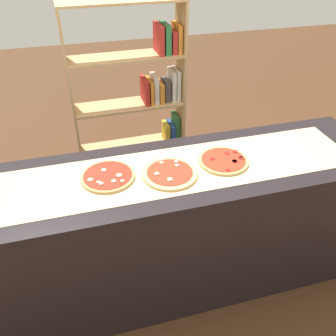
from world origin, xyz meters
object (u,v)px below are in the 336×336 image
pizza_mushroom_1 (170,173)px  bookshelf (143,107)px  pizza_pepperoni_2 (224,161)px  pizza_mushroom_0 (108,176)px

pizza_mushroom_1 → bookshelf: 1.22m
pizza_pepperoni_2 → bookshelf: bookshelf is taller
pizza_mushroom_0 → bookshelf: bookshelf is taller
pizza_mushroom_1 → bookshelf: size_ratio=0.19×
pizza_mushroom_0 → pizza_pepperoni_2: pizza_mushroom_0 is taller
pizza_mushroom_0 → pizza_pepperoni_2: size_ratio=1.01×
pizza_pepperoni_2 → bookshelf: bearing=101.4°
pizza_mushroom_1 → pizza_pepperoni_2: 0.34m
pizza_mushroom_0 → pizza_mushroom_1: (0.34, -0.06, -0.00)m
pizza_mushroom_0 → bookshelf: bearing=68.8°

